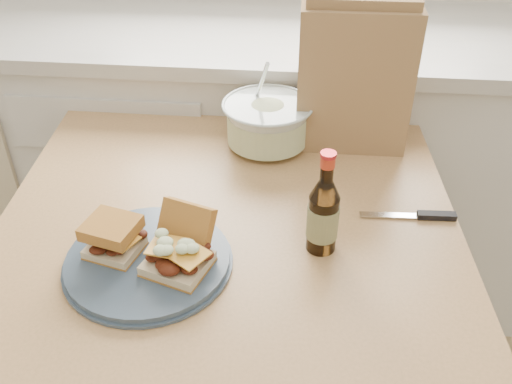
# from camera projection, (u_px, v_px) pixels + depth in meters

# --- Properties ---
(cabinet_run) EXTENTS (2.50, 0.64, 0.94)m
(cabinet_run) POSITION_uv_depth(u_px,v_px,m) (286.00, 160.00, 1.97)
(cabinet_run) COLOR white
(cabinet_run) RESTS_ON ground
(dining_table) EXTENTS (1.01, 1.01, 0.79)m
(dining_table) POSITION_uv_depth(u_px,v_px,m) (230.00, 259.00, 1.26)
(dining_table) COLOR tan
(dining_table) RESTS_ON ground
(plate) EXTENTS (0.31, 0.31, 0.02)m
(plate) POSITION_uv_depth(u_px,v_px,m) (148.00, 261.00, 1.07)
(plate) COLOR #3A4B5E
(plate) RESTS_ON dining_table
(sandwich_left) EXTENTS (0.11, 0.11, 0.07)m
(sandwich_left) POSITION_uv_depth(u_px,v_px,m) (113.00, 237.00, 1.05)
(sandwich_left) COLOR beige
(sandwich_left) RESTS_ON plate
(sandwich_right) EXTENTS (0.14, 0.18, 0.09)m
(sandwich_right) POSITION_uv_depth(u_px,v_px,m) (180.00, 247.00, 1.04)
(sandwich_right) COLOR beige
(sandwich_right) RESTS_ON plate
(coleslaw_bowl) EXTENTS (0.22, 0.22, 0.22)m
(coleslaw_bowl) POSITION_uv_depth(u_px,v_px,m) (267.00, 125.00, 1.39)
(coleslaw_bowl) COLOR silver
(coleslaw_bowl) RESTS_ON dining_table
(beer_bottle) EXTENTS (0.06, 0.06, 0.22)m
(beer_bottle) POSITION_uv_depth(u_px,v_px,m) (323.00, 214.00, 1.06)
(beer_bottle) COLOR black
(beer_bottle) RESTS_ON dining_table
(knife) EXTENTS (0.20, 0.03, 0.01)m
(knife) POSITION_uv_depth(u_px,v_px,m) (424.00, 216.00, 1.18)
(knife) COLOR silver
(knife) RESTS_ON dining_table
(paper_bag) EXTENTS (0.27, 0.18, 0.35)m
(paper_bag) POSITION_uv_depth(u_px,v_px,m) (354.00, 74.00, 1.36)
(paper_bag) COLOR #967748
(paper_bag) RESTS_ON dining_table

